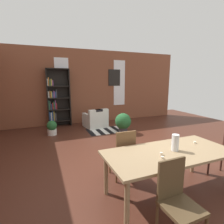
# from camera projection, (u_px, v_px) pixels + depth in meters

# --- Properties ---
(ground_plane) EXTENTS (11.19, 11.19, 0.00)m
(ground_plane) POSITION_uv_depth(u_px,v_px,m) (146.00, 163.00, 3.90)
(ground_plane) COLOR #482419
(back_wall_brick) EXTENTS (8.26, 0.12, 3.11)m
(back_wall_brick) POSITION_uv_depth(u_px,v_px,m) (92.00, 87.00, 7.60)
(back_wall_brick) COLOR brown
(back_wall_brick) RESTS_ON ground
(window_pane_0) EXTENTS (0.55, 0.02, 2.02)m
(window_pane_0) POSITION_uv_depth(u_px,v_px,m) (62.00, 83.00, 7.03)
(window_pane_0) COLOR white
(window_pane_1) EXTENTS (0.55, 0.02, 2.02)m
(window_pane_1) POSITION_uv_depth(u_px,v_px,m) (119.00, 83.00, 7.97)
(window_pane_1) COLOR white
(dining_table) EXTENTS (2.07, 0.94, 0.73)m
(dining_table) POSITION_uv_depth(u_px,v_px,m) (169.00, 156.00, 2.75)
(dining_table) COLOR #937956
(dining_table) RESTS_ON ground
(vase_on_table) EXTENTS (0.11, 0.11, 0.27)m
(vase_on_table) POSITION_uv_depth(u_px,v_px,m) (175.00, 143.00, 2.75)
(vase_on_table) COLOR silver
(vase_on_table) RESTS_ON dining_table
(tealight_candle_0) EXTENTS (0.04, 0.04, 0.04)m
(tealight_candle_0) POSITION_uv_depth(u_px,v_px,m) (161.00, 154.00, 2.61)
(tealight_candle_0) COLOR silver
(tealight_candle_0) RESTS_ON dining_table
(tealight_candle_1) EXTENTS (0.04, 0.04, 0.04)m
(tealight_candle_1) POSITION_uv_depth(u_px,v_px,m) (195.00, 142.00, 3.09)
(tealight_candle_1) COLOR silver
(tealight_candle_1) RESTS_ON dining_table
(tealight_candle_2) EXTENTS (0.04, 0.04, 0.03)m
(tealight_candle_2) POSITION_uv_depth(u_px,v_px,m) (162.00, 157.00, 2.49)
(tealight_candle_2) COLOR silver
(tealight_candle_2) RESTS_ON dining_table
(dining_chair_far_left) EXTENTS (0.42, 0.42, 0.95)m
(dining_chair_far_left) POSITION_uv_depth(u_px,v_px,m) (123.00, 152.00, 3.24)
(dining_chair_far_left) COLOR brown
(dining_chair_far_left) RESTS_ON ground
(dining_chair_near_left) EXTENTS (0.41, 0.41, 0.95)m
(dining_chair_near_left) POSITION_uv_depth(u_px,v_px,m) (177.00, 199.00, 1.97)
(dining_chair_near_left) COLOR #4C3923
(dining_chair_near_left) RESTS_ON ground
(bookshelf_tall) EXTENTS (0.88, 0.30, 2.29)m
(bookshelf_tall) POSITION_uv_depth(u_px,v_px,m) (57.00, 99.00, 6.89)
(bookshelf_tall) COLOR black
(bookshelf_tall) RESTS_ON ground
(armchair_white) EXTENTS (0.91, 0.91, 0.75)m
(armchair_white) POSITION_uv_depth(u_px,v_px,m) (96.00, 120.00, 6.90)
(armchair_white) COLOR white
(armchair_white) RESTS_ON ground
(potted_plant_by_shelf) EXTENTS (0.33, 0.33, 0.50)m
(potted_plant_by_shelf) POSITION_uv_depth(u_px,v_px,m) (52.00, 128.00, 5.89)
(potted_plant_by_shelf) COLOR silver
(potted_plant_by_shelf) RESTS_ON ground
(potted_plant_corner) EXTENTS (0.57, 0.57, 0.70)m
(potted_plant_corner) POSITION_uv_depth(u_px,v_px,m) (123.00, 122.00, 6.10)
(potted_plant_corner) COLOR #333338
(potted_plant_corner) RESTS_ON ground
(striped_rug) EXTENTS (1.34, 0.92, 0.01)m
(striped_rug) POSITION_uv_depth(u_px,v_px,m) (106.00, 130.00, 6.44)
(striped_rug) COLOR black
(striped_rug) RESTS_ON ground
(framed_picture) EXTENTS (0.56, 0.03, 0.72)m
(framed_picture) POSITION_uv_depth(u_px,v_px,m) (114.00, 78.00, 7.83)
(framed_picture) COLOR black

